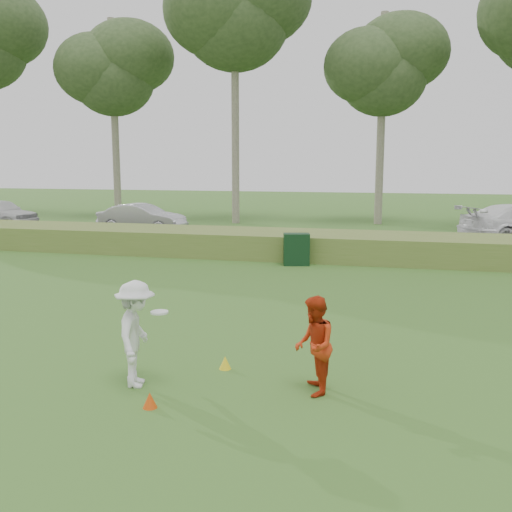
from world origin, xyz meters
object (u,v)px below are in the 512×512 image
(player_white, at_px, (136,334))
(cone_orange, at_px, (150,400))
(player_red, at_px, (314,346))
(car_left, at_px, (0,213))
(cone_yellow, at_px, (225,363))
(car_mid, at_px, (142,218))
(utility_cabinet, at_px, (296,249))

(player_white, distance_m, cone_orange, 1.15)
(player_red, height_order, car_left, car_left)
(cone_yellow, bearing_deg, car_mid, 119.35)
(player_white, xyz_separation_m, cone_yellow, (1.12, 1.01, -0.72))
(car_mid, bearing_deg, player_red, -145.22)
(player_white, xyz_separation_m, player_red, (2.71, 0.36, -0.09))
(cone_orange, bearing_deg, player_white, 126.68)
(car_left, height_order, car_mid, car_left)
(car_left, xyz_separation_m, car_mid, (8.67, -0.78, -0.04))
(utility_cabinet, bearing_deg, cone_orange, -104.25)
(cone_yellow, bearing_deg, player_red, -22.09)
(player_red, bearing_deg, car_left, -145.06)
(cone_yellow, bearing_deg, utility_cabinet, 93.40)
(player_red, xyz_separation_m, car_mid, (-11.04, 17.44, 0.02))
(player_white, distance_m, car_left, 25.18)
(player_white, xyz_separation_m, utility_cabinet, (0.52, 11.11, -0.29))
(player_red, distance_m, utility_cabinet, 10.97)
(player_red, height_order, car_mid, player_red)
(player_red, height_order, utility_cabinet, player_red)
(cone_orange, distance_m, cone_yellow, 1.83)
(utility_cabinet, bearing_deg, car_left, 142.53)
(cone_orange, relative_size, car_mid, 0.05)
(cone_orange, relative_size, cone_yellow, 1.02)
(cone_yellow, distance_m, car_left, 25.25)
(player_white, bearing_deg, cone_orange, -157.64)
(cone_orange, bearing_deg, cone_yellow, 71.65)
(car_mid, bearing_deg, player_white, -152.48)
(utility_cabinet, distance_m, car_left, 19.04)
(car_mid, bearing_deg, car_left, 87.29)
(cone_yellow, bearing_deg, cone_orange, -108.35)
(car_left, bearing_deg, cone_yellow, -123.06)
(player_white, distance_m, utility_cabinet, 11.13)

